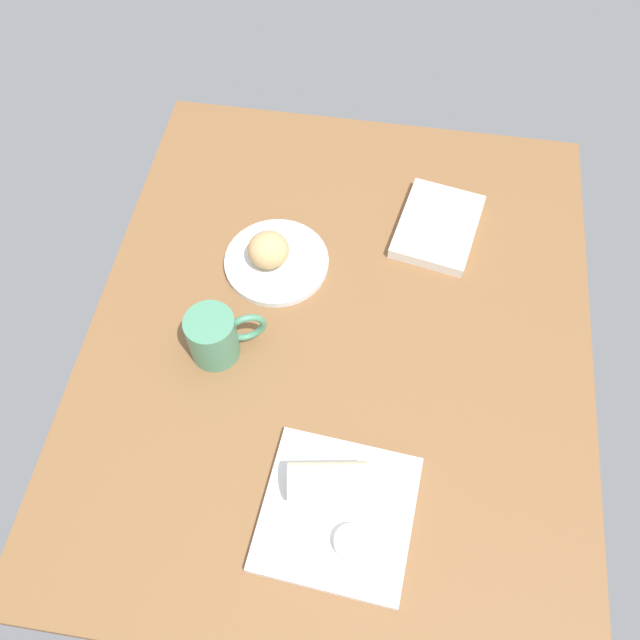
# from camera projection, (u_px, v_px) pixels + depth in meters

# --- Properties ---
(dining_table) EXTENTS (1.10, 0.90, 0.04)m
(dining_table) POSITION_uv_depth(u_px,v_px,m) (339.00, 338.00, 1.22)
(dining_table) COLOR brown
(dining_table) RESTS_ON ground
(round_plate) EXTENTS (0.20, 0.20, 0.01)m
(round_plate) POSITION_uv_depth(u_px,v_px,m) (277.00, 262.00, 1.28)
(round_plate) COLOR white
(round_plate) RESTS_ON dining_table
(scone_pastry) EXTENTS (0.08, 0.08, 0.06)m
(scone_pastry) POSITION_uv_depth(u_px,v_px,m) (268.00, 250.00, 1.25)
(scone_pastry) COLOR tan
(scone_pastry) RESTS_ON round_plate
(square_plate) EXTENTS (0.25, 0.25, 0.02)m
(square_plate) POSITION_uv_depth(u_px,v_px,m) (337.00, 513.00, 1.03)
(square_plate) COLOR white
(square_plate) RESTS_ON dining_table
(sauce_cup) EXTENTS (0.05, 0.05, 0.02)m
(sauce_cup) POSITION_uv_depth(u_px,v_px,m) (351.00, 542.00, 0.99)
(sauce_cup) COLOR silver
(sauce_cup) RESTS_ON square_plate
(breakfast_wrap) EXTENTS (0.08, 0.13, 0.06)m
(breakfast_wrap) POSITION_uv_depth(u_px,v_px,m) (328.00, 481.00, 1.02)
(breakfast_wrap) COLOR beige
(breakfast_wrap) RESTS_ON square_plate
(book_stack) EXTENTS (0.22, 0.18, 0.02)m
(book_stack) POSITION_uv_depth(u_px,v_px,m) (438.00, 226.00, 1.32)
(book_stack) COLOR silver
(book_stack) RESTS_ON dining_table
(coffee_mug) EXTENTS (0.09, 0.13, 0.10)m
(coffee_mug) POSITION_uv_depth(u_px,v_px,m) (215.00, 336.00, 1.14)
(coffee_mug) COLOR #4C8C6B
(coffee_mug) RESTS_ON dining_table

